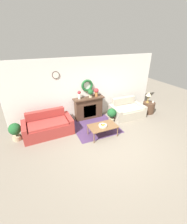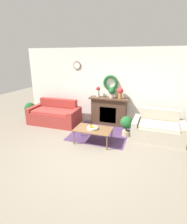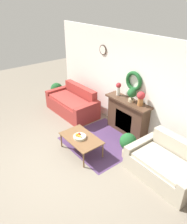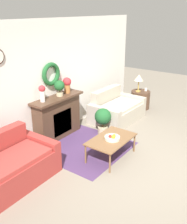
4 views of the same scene
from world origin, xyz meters
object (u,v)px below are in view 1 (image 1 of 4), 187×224
vase_on_mantel_left (79,94)px  loveseat_right (127,110)px  fruit_bowl (103,125)px  mug (153,102)px  potted_plant_floor_by_loveseat (112,114)px  potted_plant_floor_by_couch (15,130)px  fireplace (89,108)px  side_table_by_loveseat (148,107)px  coffee_table (103,127)px  vase_on_mantel_right (96,92)px  potted_plant_on_mantel (91,93)px  couch_left (48,126)px  table_lamp (149,94)px

vase_on_mantel_left → loveseat_right: bearing=-15.5°
fruit_bowl → mug: 3.22m
mug → potted_plant_floor_by_loveseat: 2.28m
potted_plant_floor_by_loveseat → potted_plant_floor_by_couch: bearing=175.8°
fireplace → side_table_by_loveseat: 3.01m
coffee_table → vase_on_mantel_right: (0.45, 1.54, 0.83)m
mug → potted_plant_on_mantel: 3.12m
potted_plant_on_mantel → fruit_bowl: bearing=-96.5°
couch_left → fruit_bowl: (1.84, -1.03, 0.15)m
mug → vase_on_mantel_left: (-3.46, 0.82, 0.64)m
loveseat_right → vase_on_mantel_left: bearing=165.7°
coffee_table → potted_plant_on_mantel: potted_plant_on_mantel is taller
coffee_table → side_table_by_loveseat: 3.09m
fireplace → potted_plant_floor_by_loveseat: size_ratio=2.14×
loveseat_right → vase_on_mantel_left: size_ratio=4.15×
couch_left → vase_on_mantel_left: 1.84m
coffee_table → mug: mug is taller
mug → couch_left: bearing=176.9°
vase_on_mantel_right → fruit_bowl: bearing=-106.4°
couch_left → loveseat_right: 3.63m
fireplace → table_lamp: size_ratio=2.66×
table_lamp → potted_plant_floor_by_couch: table_lamp is taller
fireplace → vase_on_mantel_right: vase_on_mantel_right is taller
potted_plant_floor_by_couch → vase_on_mantel_left: bearing=10.7°
fireplace → potted_plant_floor_by_couch: fireplace is taller
potted_plant_floor_by_loveseat → couch_left: bearing=175.3°
fireplace → vase_on_mantel_left: vase_on_mantel_left is taller
couch_left → vase_on_mantel_right: (2.31, 0.55, 0.90)m
loveseat_right → table_lamp: bearing=-2.4°
fruit_bowl → potted_plant_on_mantel: 1.74m
side_table_by_loveseat → vase_on_mantel_right: 2.80m
potted_plant_floor_by_couch → table_lamp: bearing=-1.6°
couch_left → mug: couch_left is taller
couch_left → potted_plant_floor_by_couch: 1.14m
potted_plant_on_mantel → potted_plant_floor_by_loveseat: size_ratio=0.57×
potted_plant_floor_by_loveseat → vase_on_mantel_right: bearing=116.4°
loveseat_right → vase_on_mantel_right: 1.72m
fireplace → vase_on_mantel_left: (-0.42, 0.01, 0.71)m
loveseat_right → coffee_table: size_ratio=1.45×
fireplace → potted_plant_floor_by_couch: 3.10m
fireplace → loveseat_right: 1.81m
couch_left → mug: 4.98m
fruit_bowl → vase_on_mantel_right: (0.47, 1.58, 0.75)m
table_lamp → couch_left: bearing=178.7°
couch_left → fruit_bowl: bearing=-30.1°
couch_left → vase_on_mantel_left: vase_on_mantel_left is taller
fruit_bowl → table_lamp: table_lamp is taller
mug → potted_plant_on_mantel: size_ratio=0.22×
table_lamp → potted_plant_on_mantel: (-2.75, 0.64, 0.28)m
couch_left → potted_plant_on_mantel: potted_plant_on_mantel is taller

